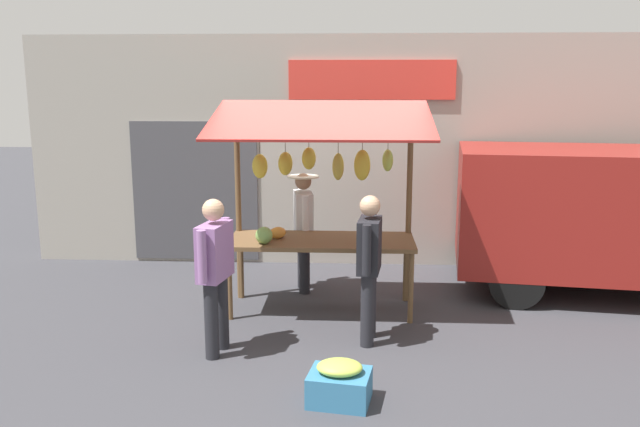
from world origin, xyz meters
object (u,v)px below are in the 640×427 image
object	(u,v)px
market_stall	(319,183)
shopper_with_shopping_bag	(369,259)
parked_van	(622,209)
vendor_with_sunhat	(303,223)
shopper_in_striped_shirt	(215,266)
produce_crate_near	(339,383)

from	to	relation	value
market_stall	shopper_with_shopping_bag	world-z (taller)	market_stall
shopper_with_shopping_bag	parked_van	xyz separation A→B (m)	(-3.26, -1.79, 0.22)
vendor_with_sunhat	shopper_with_shopping_bag	distance (m)	1.90
shopper_in_striped_shirt	produce_crate_near	distance (m)	1.76
market_stall	produce_crate_near	world-z (taller)	market_stall
parked_van	shopper_with_shopping_bag	bearing A→B (deg)	36.47
shopper_with_shopping_bag	parked_van	size ratio (longest dim) A/B	0.34
market_stall	parked_van	bearing A→B (deg)	-168.27
vendor_with_sunhat	parked_van	world-z (taller)	parked_van
parked_van	produce_crate_near	bearing A→B (deg)	49.48
parked_van	produce_crate_near	size ratio (longest dim) A/B	7.96
vendor_with_sunhat	parked_van	size ratio (longest dim) A/B	0.34
shopper_with_shopping_bag	produce_crate_near	distance (m)	1.57
shopper_in_striped_shirt	parked_van	xyz separation A→B (m)	(-4.79, -2.18, 0.21)
shopper_in_striped_shirt	shopper_with_shopping_bag	size ratio (longest dim) A/B	1.01
market_stall	shopper_in_striped_shirt	world-z (taller)	market_stall
shopper_in_striped_shirt	vendor_with_sunhat	bearing A→B (deg)	-7.84
shopper_in_striped_shirt	produce_crate_near	bearing A→B (deg)	-116.86
market_stall	vendor_with_sunhat	size ratio (longest dim) A/B	1.60
market_stall	shopper_with_shopping_bag	bearing A→B (deg)	120.00
shopper_in_striped_shirt	parked_van	size ratio (longest dim) A/B	0.35
shopper_in_striped_shirt	produce_crate_near	size ratio (longest dim) A/B	2.75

